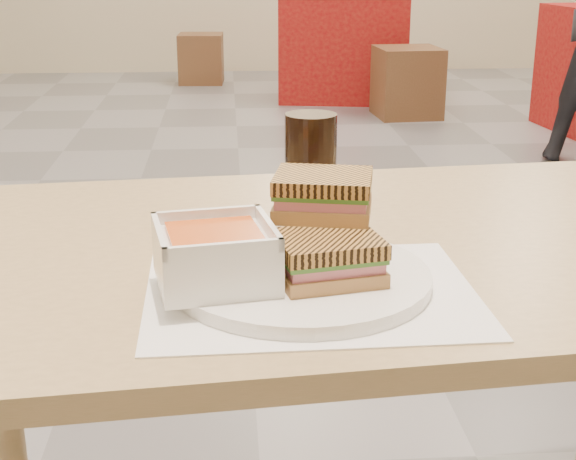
{
  "coord_description": "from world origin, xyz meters",
  "views": [
    {
      "loc": [
        -0.05,
        -2.87,
        1.12
      ],
      "look_at": [
        0.01,
        -2.0,
        0.82
      ],
      "focal_mm": 52.17,
      "sensor_mm": 36.0,
      "label": 1
    }
  ],
  "objects": [
    {
      "name": "plate",
      "position": [
        0.03,
        -1.99,
        0.76
      ],
      "size": [
        0.29,
        0.29,
        0.02
      ],
      "color": "white",
      "rests_on": "tray_liner"
    },
    {
      "name": "panini_lower",
      "position": [
        0.05,
        -2.02,
        0.79
      ],
      "size": [
        0.13,
        0.11,
        0.05
      ],
      "color": "#B28644",
      "rests_on": "plate"
    },
    {
      "name": "main_table",
      "position": [
        0.13,
        -1.84,
        0.64
      ],
      "size": [
        1.26,
        0.81,
        0.75
      ],
      "color": "tan",
      "rests_on": "ground"
    },
    {
      "name": "bg_chair_2l",
      "position": [
        -0.27,
        4.33,
        0.2
      ],
      "size": [
        0.38,
        0.38,
        0.41
      ],
      "color": "brown",
      "rests_on": "ground"
    },
    {
      "name": "panini_upper",
      "position": [
        0.06,
        -1.94,
        0.84
      ],
      "size": [
        0.13,
        0.11,
        0.05
      ],
      "color": "#B28644",
      "rests_on": "panini_lower"
    },
    {
      "name": "bg_chair_2r",
      "position": [
        0.95,
        3.88,
        0.22
      ],
      "size": [
        0.45,
        0.45,
        0.44
      ],
      "color": "brown",
      "rests_on": "ground"
    },
    {
      "name": "soup_bowl",
      "position": [
        -0.07,
        -2.02,
        0.8
      ],
      "size": [
        0.14,
        0.14,
        0.07
      ],
      "color": "white",
      "rests_on": "plate"
    },
    {
      "name": "cola_glass",
      "position": [
        0.06,
        -1.76,
        0.83
      ],
      "size": [
        0.07,
        0.07,
        0.15
      ],
      "color": "black",
      "rests_on": "main_table"
    },
    {
      "name": "tray_liner",
      "position": [
        0.03,
        -2.01,
        0.75
      ],
      "size": [
        0.37,
        0.29,
        0.0
      ],
      "color": "white",
      "rests_on": "main_table"
    },
    {
      "name": "bg_chair_1l",
      "position": [
        1.17,
        2.75,
        0.23
      ],
      "size": [
        0.44,
        0.44,
        0.47
      ],
      "color": "brown",
      "rests_on": "ground"
    },
    {
      "name": "bg_table_2",
      "position": [
        0.85,
        3.59,
        0.41
      ],
      "size": [
        1.07,
        1.07,
        0.82
      ],
      "color": "maroon",
      "rests_on": "ground"
    }
  ]
}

